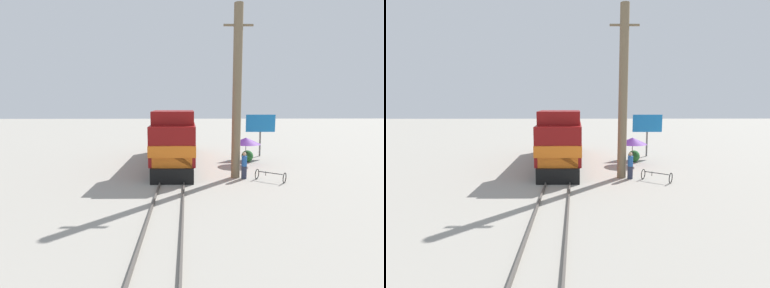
{
  "view_description": "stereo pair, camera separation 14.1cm",
  "coord_description": "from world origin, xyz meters",
  "views": [
    {
      "loc": [
        0.91,
        -20.46,
        4.95
      ],
      "look_at": [
        1.2,
        -2.36,
        2.29
      ],
      "focal_mm": 28.0,
      "sensor_mm": 36.0,
      "label": 1
    },
    {
      "loc": [
        1.05,
        -20.46,
        4.95
      ],
      "look_at": [
        1.2,
        -2.36,
        2.29
      ],
      "focal_mm": 28.0,
      "sensor_mm": 36.0,
      "label": 2
    }
  ],
  "objects": [
    {
      "name": "ground_plane",
      "position": [
        0.0,
        0.0,
        0.0
      ],
      "size": [
        120.0,
        120.0,
        0.0
      ],
      "primitive_type": "plane",
      "color": "gray"
    },
    {
      "name": "rail_near",
      "position": [
        -0.72,
        0.0,
        0.07
      ],
      "size": [
        0.08,
        38.53,
        0.15
      ],
      "primitive_type": "cube",
      "color": "#4C4742",
      "rests_on": "ground_plane"
    },
    {
      "name": "rail_far",
      "position": [
        0.72,
        0.0,
        0.07
      ],
      "size": [
        0.08,
        38.53,
        0.15
      ],
      "primitive_type": "cube",
      "color": "#4C4742",
      "rests_on": "ground_plane"
    },
    {
      "name": "locomotive",
      "position": [
        0.0,
        2.67,
        1.83
      ],
      "size": [
        2.86,
        12.77,
        4.25
      ],
      "color": "black",
      "rests_on": "ground_plane"
    },
    {
      "name": "utility_pole",
      "position": [
        4.01,
        -1.67,
        5.38
      ],
      "size": [
        1.8,
        0.56,
        10.7
      ],
      "color": "#726047",
      "rests_on": "ground_plane"
    },
    {
      "name": "vendor_umbrella",
      "position": [
        5.47,
        2.47,
        1.82
      ],
      "size": [
        2.25,
        2.25,
        2.08
      ],
      "color": "#4C4C4C",
      "rests_on": "ground_plane"
    },
    {
      "name": "billboard_sign",
      "position": [
        7.36,
        5.7,
        2.77
      ],
      "size": [
        2.58,
        0.12,
        3.69
      ],
      "color": "#595959",
      "rests_on": "ground_plane"
    },
    {
      "name": "shrub_cluster",
      "position": [
        5.76,
        3.24,
        0.47
      ],
      "size": [
        0.94,
        0.94,
        0.94
      ],
      "primitive_type": "sphere",
      "color": "#236028",
      "rests_on": "ground_plane"
    },
    {
      "name": "person_bystander",
      "position": [
        4.51,
        -1.99,
        0.92
      ],
      "size": [
        0.34,
        0.34,
        1.7
      ],
      "color": "#2D3347",
      "rests_on": "ground_plane"
    },
    {
      "name": "bicycle",
      "position": [
        6.03,
        -2.6,
        0.34
      ],
      "size": [
        1.84,
        1.54,
        0.65
      ],
      "rotation": [
        0.0,
        0.0,
        -2.17
      ],
      "color": "black",
      "rests_on": "ground_plane"
    }
  ]
}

